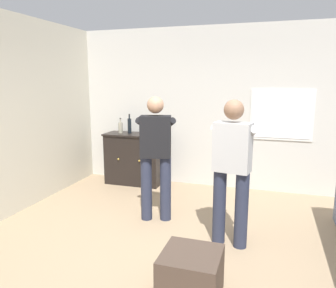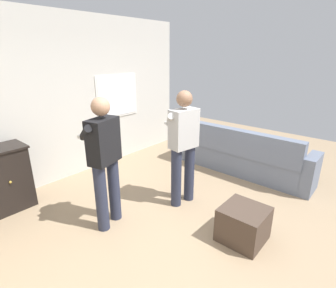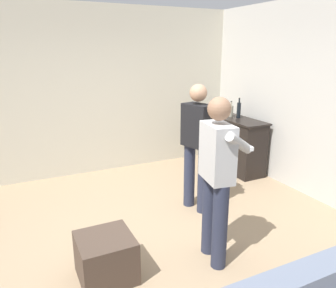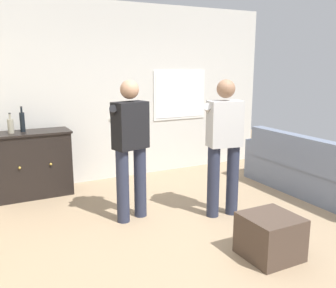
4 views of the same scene
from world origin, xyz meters
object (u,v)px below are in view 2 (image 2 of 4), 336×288
Objects in this scene: ottoman at (243,224)px; person_standing_left at (104,158)px; person_standing_right at (183,143)px; couch at (238,155)px.

person_standing_left reaches higher than ottoman.
ottoman is 0.30× the size of person_standing_left.
ottoman is 0.30× the size of person_standing_right.
couch reaches higher than ottoman.
person_standing_left is 1.13m from person_standing_right.
person_standing_right is (1.05, -0.40, 0.00)m from person_standing_left.
couch is at bearing -12.34° from person_standing_left.
couch is 2.69m from person_standing_left.
ottoman is at bearing -100.38° from person_standing_right.
person_standing_left and person_standing_right have the same top height.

